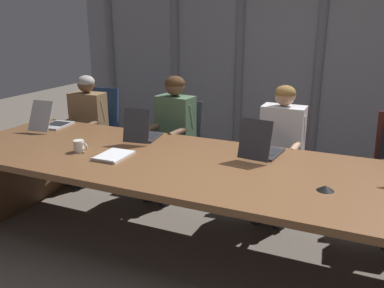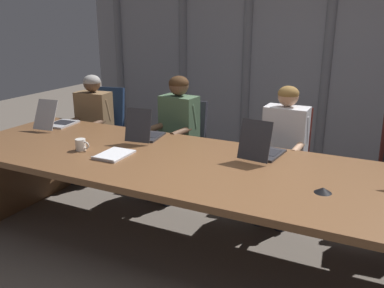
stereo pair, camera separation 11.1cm
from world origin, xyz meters
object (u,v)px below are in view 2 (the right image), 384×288
at_px(laptop_left_mid, 145,133).
at_px(person_left_end, 90,120).
at_px(laptop_center, 261,149).
at_px(person_left_mid, 175,128).
at_px(office_chair_left_end, 102,141).
at_px(office_chair_left_mid, 181,156).
at_px(coffee_mug_near, 81,145).
at_px(person_center, 282,144).
at_px(conference_mic_middle, 323,190).
at_px(spiral_notepad, 114,155).
at_px(laptop_left_end, 57,121).
at_px(office_chair_center, 284,171).

xyz_separation_m(laptop_left_mid, person_left_end, (-1.07, 0.53, -0.12)).
height_order(laptop_center, person_left_mid, person_left_mid).
distance_m(office_chair_left_end, person_left_end, 0.34).
distance_m(office_chair_left_mid, coffee_mug_near, 1.30).
distance_m(person_center, conference_mic_middle, 1.15).
xyz_separation_m(office_chair_left_mid, person_left_mid, (0.01, -0.15, 0.34)).
bearing_deg(person_left_end, laptop_left_mid, 58.63).
bearing_deg(office_chair_left_mid, laptop_center, 55.16).
xyz_separation_m(person_left_end, person_left_mid, (1.08, 0.00, 0.03)).
distance_m(person_left_mid, spiral_notepad, 1.03).
bearing_deg(laptop_center, person_left_end, 82.60).
distance_m(laptop_left_mid, person_left_end, 1.20).
height_order(laptop_center, office_chair_left_end, laptop_center).
xyz_separation_m(laptop_left_end, coffee_mug_near, (0.74, -0.49, -0.01)).
distance_m(laptop_left_end, coffee_mug_near, 0.88).
bearing_deg(spiral_notepad, conference_mic_middle, -1.00).
bearing_deg(office_chair_left_end, laptop_center, 63.04).
xyz_separation_m(laptop_center, person_left_end, (-2.15, 0.54, -0.12)).
bearing_deg(coffee_mug_near, office_chair_left_end, 122.18).
xyz_separation_m(laptop_center, office_chair_center, (0.03, 0.70, -0.42)).
bearing_deg(person_center, office_chair_center, -176.63).
distance_m(laptop_left_end, office_chair_left_mid, 1.32).
bearing_deg(spiral_notepad, coffee_mug_near, 179.58).
height_order(office_chair_left_end, spiral_notepad, office_chair_left_end).
bearing_deg(coffee_mug_near, person_center, 36.02).
bearing_deg(spiral_notepad, laptop_left_end, 154.45).
bearing_deg(office_chair_left_mid, laptop_left_mid, -2.15).
height_order(person_left_mid, coffee_mug_near, person_left_mid).
xyz_separation_m(laptop_center, person_center, (0.04, 0.54, -0.11)).
bearing_deg(laptop_left_end, spiral_notepad, -120.52).
bearing_deg(office_chair_left_end, person_left_end, -16.08).
bearing_deg(coffee_mug_near, laptop_center, 19.62).
bearing_deg(office_chair_center, conference_mic_middle, 16.19).
height_order(office_chair_left_mid, conference_mic_middle, office_chair_left_mid).
distance_m(laptop_center, person_center, 0.55).
bearing_deg(person_left_end, conference_mic_middle, 63.87).
relative_size(person_left_mid, person_center, 1.02).
height_order(laptop_left_mid, conference_mic_middle, laptop_left_mid).
distance_m(laptop_left_mid, office_chair_left_mid, 0.81).
bearing_deg(person_left_end, laptop_center, 70.82).
height_order(office_chair_left_mid, person_left_mid, person_left_mid).
bearing_deg(laptop_left_mid, person_center, -72.57).
bearing_deg(laptop_left_mid, office_chair_left_mid, -8.11).
bearing_deg(person_center, spiral_notepad, -45.50).
height_order(laptop_center, office_chair_left_mid, laptop_center).
relative_size(office_chair_left_mid, person_left_mid, 0.76).
bearing_deg(person_center, person_left_end, -88.73).
distance_m(office_chair_left_mid, person_left_mid, 0.38).
xyz_separation_m(coffee_mug_near, spiral_notepad, (0.33, 0.00, -0.04)).
xyz_separation_m(office_chair_center, person_center, (0.01, -0.16, 0.32)).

